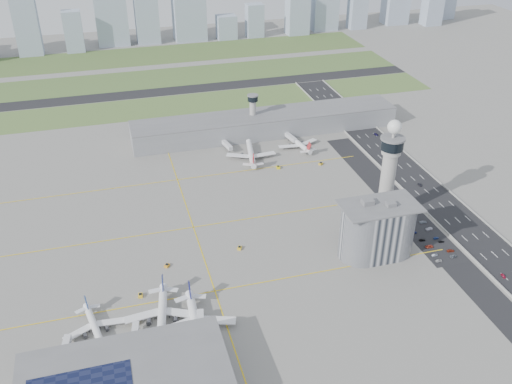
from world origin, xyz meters
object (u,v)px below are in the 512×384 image
object	(u,v)px
car_lot_0	(439,261)
car_lot_10	(429,229)
secondary_tower	(253,111)
airplane_near_a	(95,325)
car_lot_9	(436,238)
tug_5	(321,163)
car_hw_2	(376,134)
car_lot_2	(429,246)
car_hw_0	(503,276)
tug_2	(167,265)
car_lot_1	(435,255)
car_lot_8	(441,241)
jet_bridge_far_0	(224,143)
car_hw_1	(420,185)
control_tower	(389,168)
car_hw_4	(329,109)
car_lot_4	(414,232)
tug_3	(240,248)
car_lot_5	(410,228)
jet_bridge_near_1	(134,348)
airplane_far_b	(298,140)
car_lot_6	(454,256)
airplane_near_c	(196,321)
car_lot_3	(422,240)
tug_0	(140,295)
jet_bridge_far_1	(286,136)
tug_1	(136,323)
tug_4	(278,167)
car_lot_11	(423,222)
admin_building	(377,229)
airplane_near_b	(162,312)
jet_bridge_near_0	(63,362)
airplane_far_a	(251,150)
car_lot_7	(451,251)
jet_bridge_near_2	(201,335)

from	to	relation	value
car_lot_0	car_lot_10	world-z (taller)	car_lot_0
secondary_tower	airplane_near_a	xyz separation A→B (m)	(-128.91, -193.63, -13.98)
car_lot_9	tug_5	bearing A→B (deg)	10.45
secondary_tower	car_hw_2	world-z (taller)	secondary_tower
car_lot_2	car_hw_0	size ratio (longest dim) A/B	1.33
tug_2	car_lot_1	size ratio (longest dim) A/B	0.81
secondary_tower	car_lot_8	size ratio (longest dim) A/B	9.76
jet_bridge_far_0	car_lot_0	xyz separation A→B (m)	(79.83, -171.12, -2.19)
jet_bridge_far_0	car_hw_1	xyz separation A→B (m)	(112.59, -93.84, -2.23)
car_lot_10	car_hw_2	world-z (taller)	car_lot_10
control_tower	car_hw_4	size ratio (longest dim) A/B	17.90
car_lot_1	car_lot_8	xyz separation A→B (m)	(10.49, 10.54, -0.04)
car_lot_4	car_lot_8	bearing A→B (deg)	-138.40
tug_3	car_lot_5	world-z (taller)	tug_3
airplane_near_a	jet_bridge_near_1	distance (m)	23.64
control_tower	car_hw_1	xyz separation A→B (m)	(42.59, 30.16, -34.42)
airplane_far_b	car_lot_6	distance (m)	159.19
car_hw_0	car_lot_1	bearing A→B (deg)	141.92
car_lot_2	jet_bridge_near_1	bearing A→B (deg)	104.09
car_lot_5	car_hw_4	bearing A→B (deg)	-6.43
jet_bridge_near_1	airplane_near_c	bearing A→B (deg)	-68.64
control_tower	car_hw_2	world-z (taller)	control_tower
car_lot_3	tug_0	bearing A→B (deg)	94.21
secondary_tower	jet_bridge_far_1	world-z (taller)	secondary_tower
airplane_far_b	car_lot_8	xyz separation A→B (m)	(36.95, -140.77, -4.76)
tug_1	tug_4	size ratio (longest dim) A/B	0.90
car_lot_9	car_lot_10	bearing A→B (deg)	-13.32
car_lot_9	car_hw_4	bearing A→B (deg)	-9.89
car_lot_5	car_lot_10	size ratio (longest dim) A/B	0.84
car_lot_5	car_lot_6	distance (m)	32.63
car_lot_2	car_lot_11	world-z (taller)	car_lot_2
car_lot_3	admin_building	bearing A→B (deg)	97.48
car_hw_1	car_lot_5	bearing A→B (deg)	-122.80
airplane_far_b	tug_0	distance (m)	193.66
airplane_near_b	car_lot_4	world-z (taller)	airplane_near_b
airplane_far_b	tug_1	size ratio (longest dim) A/B	12.53
airplane_near_b	jet_bridge_near_0	world-z (taller)	airplane_near_b
car_lot_1	car_lot_4	bearing A→B (deg)	-5.35
secondary_tower	jet_bridge_near_0	size ratio (longest dim) A/B	2.28
airplane_far_a	car_lot_4	xyz separation A→B (m)	(65.35, -120.18, -5.37)
airplane_far_b	car_lot_7	size ratio (longest dim) A/B	8.74
car_hw_1	airplane_far_b	bearing A→B (deg)	129.19
tug_1	car_hw_4	bearing A→B (deg)	-153.69
airplane_far_b	admin_building	bearing A→B (deg)	168.60
car_lot_5	car_lot_8	bearing A→B (deg)	-148.11
admin_building	car_lot_6	world-z (taller)	admin_building
car_lot_5	car_lot_7	size ratio (longest dim) A/B	0.87
tug_5	car_lot_11	xyz separation A→B (m)	(31.36, -87.23, -0.24)
airplane_far_a	car_hw_0	size ratio (longest dim) A/B	12.11
jet_bridge_near_2	car_lot_6	xyz separation A→B (m)	(144.88, 23.16, -2.29)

